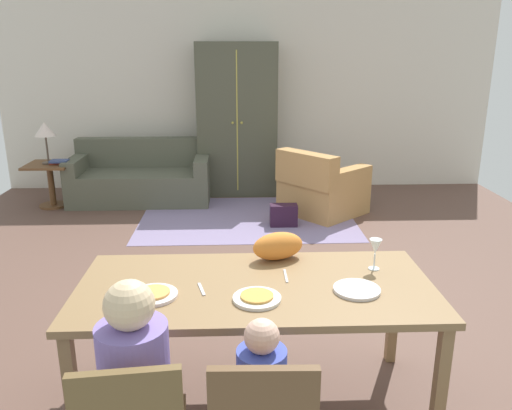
% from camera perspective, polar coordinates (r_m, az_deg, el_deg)
% --- Properties ---
extents(ground_plane, '(7.14, 6.23, 0.02)m').
position_cam_1_polar(ground_plane, '(4.85, 0.07, -7.39)').
color(ground_plane, brown).
extents(back_wall, '(7.14, 0.10, 2.70)m').
position_cam_1_polar(back_wall, '(7.61, -0.90, 12.12)').
color(back_wall, silver).
rests_on(back_wall, ground_plane).
extents(dining_table, '(1.95, 0.91, 0.76)m').
position_cam_1_polar(dining_table, '(2.85, -0.05, -10.15)').
color(dining_table, olive).
rests_on(dining_table, ground_plane).
extents(plate_near_man, '(0.25, 0.25, 0.02)m').
position_cam_1_polar(plate_near_man, '(2.74, -11.38, -9.84)').
color(plate_near_man, silver).
rests_on(plate_near_man, dining_table).
extents(pizza_near_man, '(0.17, 0.17, 0.01)m').
position_cam_1_polar(pizza_near_man, '(2.73, -11.40, -9.56)').
color(pizza_near_man, gold).
rests_on(pizza_near_man, plate_near_man).
extents(plate_near_child, '(0.25, 0.25, 0.02)m').
position_cam_1_polar(plate_near_child, '(2.65, 0.10, -10.42)').
color(plate_near_child, silver).
rests_on(plate_near_child, dining_table).
extents(pizza_near_child, '(0.17, 0.17, 0.01)m').
position_cam_1_polar(pizza_near_child, '(2.64, 0.10, -10.13)').
color(pizza_near_child, gold).
rests_on(pizza_near_child, plate_near_child).
extents(plate_near_woman, '(0.25, 0.25, 0.02)m').
position_cam_1_polar(plate_near_woman, '(2.79, 11.22, -9.27)').
color(plate_near_woman, silver).
rests_on(plate_near_woman, dining_table).
extents(wine_glass, '(0.07, 0.07, 0.19)m').
position_cam_1_polar(wine_glass, '(3.03, 13.21, -4.70)').
color(wine_glass, silver).
rests_on(wine_glass, dining_table).
extents(fork, '(0.05, 0.15, 0.01)m').
position_cam_1_polar(fork, '(2.77, -6.12, -9.35)').
color(fork, silver).
rests_on(fork, dining_table).
extents(knife, '(0.01, 0.17, 0.01)m').
position_cam_1_polar(knife, '(2.92, 3.35, -7.92)').
color(knife, silver).
rests_on(knife, dining_table).
extents(person_man, '(0.30, 0.41, 1.11)m').
position_cam_1_polar(person_man, '(2.44, -13.05, -20.72)').
color(person_man, '#3D314C').
rests_on(person_man, ground_plane).
extents(cat, '(0.35, 0.25, 0.17)m').
position_cam_1_polar(cat, '(3.11, 2.47, -4.61)').
color(cat, orange).
rests_on(cat, dining_table).
extents(area_rug, '(2.60, 1.80, 0.01)m').
position_cam_1_polar(area_rug, '(6.29, -1.00, -1.45)').
color(area_rug, gray).
rests_on(area_rug, ground_plane).
extents(couch, '(1.86, 0.86, 0.82)m').
position_cam_1_polar(couch, '(7.15, -12.67, 2.88)').
color(couch, '#515343').
rests_on(couch, ground_plane).
extents(armchair, '(1.21, 1.21, 0.82)m').
position_cam_1_polar(armchair, '(6.44, 7.27, 1.78)').
color(armchair, tan).
rests_on(armchair, ground_plane).
extents(armoire, '(1.10, 0.59, 2.10)m').
position_cam_1_polar(armoire, '(7.25, -2.13, 9.49)').
color(armoire, '#474938').
rests_on(armoire, ground_plane).
extents(side_table, '(0.56, 0.56, 0.58)m').
position_cam_1_polar(side_table, '(7.19, -22.00, 2.74)').
color(side_table, brown).
rests_on(side_table, ground_plane).
extents(table_lamp, '(0.26, 0.26, 0.54)m').
position_cam_1_polar(table_lamp, '(7.07, -22.56, 7.70)').
color(table_lamp, '#4F4135').
rests_on(table_lamp, side_table).
extents(book_lower, '(0.22, 0.16, 0.03)m').
position_cam_1_polar(book_lower, '(7.09, -21.11, 4.46)').
color(book_lower, '#9F3324').
rests_on(book_lower, side_table).
extents(book_upper, '(0.22, 0.16, 0.03)m').
position_cam_1_polar(book_upper, '(7.04, -21.17, 4.61)').
color(book_upper, '#394879').
rests_on(book_upper, book_lower).
extents(handbag, '(0.32, 0.16, 0.26)m').
position_cam_1_polar(handbag, '(5.99, 3.11, -1.16)').
color(handbag, '#2B152A').
rests_on(handbag, ground_plane).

